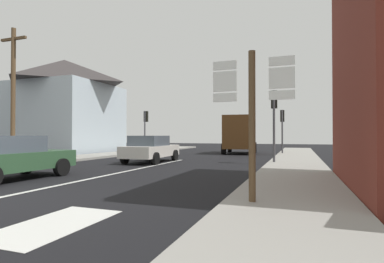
{
  "coord_description": "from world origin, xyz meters",
  "views": [
    {
      "loc": [
        6.68,
        -4.94,
        1.47
      ],
      "look_at": [
        1.88,
        8.58,
        1.67
      ],
      "focal_mm": 28.12,
      "sensor_mm": 36.0,
      "label": 1
    }
  ],
  "objects_px": {
    "delivery_truck": "(240,133)",
    "traffic_light_far_right": "(282,122)",
    "sedan_near": "(9,157)",
    "sedan_far": "(151,149)",
    "route_sign_post": "(252,114)",
    "traffic_light_far_left": "(146,122)",
    "traffic_light_near_right": "(274,110)"
  },
  "relations": [
    {
      "from": "sedan_near",
      "to": "route_sign_post",
      "type": "xyz_separation_m",
      "value": [
        8.16,
        -1.18,
        1.15
      ]
    },
    {
      "from": "delivery_truck",
      "to": "traffic_light_near_right",
      "type": "relative_size",
      "value": 1.36
    },
    {
      "from": "sedan_near",
      "to": "sedan_far",
      "type": "bearing_deg",
      "value": 79.89
    },
    {
      "from": "delivery_truck",
      "to": "route_sign_post",
      "type": "bearing_deg",
      "value": -78.73
    },
    {
      "from": "sedan_far",
      "to": "delivery_truck",
      "type": "relative_size",
      "value": 0.83
    },
    {
      "from": "delivery_truck",
      "to": "traffic_light_far_right",
      "type": "relative_size",
      "value": 1.5
    },
    {
      "from": "sedan_near",
      "to": "route_sign_post",
      "type": "bearing_deg",
      "value": -8.21
    },
    {
      "from": "sedan_near",
      "to": "traffic_light_far_left",
      "type": "bearing_deg",
      "value": 101.66
    },
    {
      "from": "traffic_light_near_right",
      "to": "sedan_far",
      "type": "bearing_deg",
      "value": -171.27
    },
    {
      "from": "route_sign_post",
      "to": "traffic_light_far_left",
      "type": "xyz_separation_m",
      "value": [
        -11.3,
        16.43,
        0.71
      ]
    },
    {
      "from": "sedan_far",
      "to": "traffic_light_far_right",
      "type": "bearing_deg",
      "value": 54.66
    },
    {
      "from": "route_sign_post",
      "to": "traffic_light_far_right",
      "type": "bearing_deg",
      "value": 90.91
    },
    {
      "from": "sedan_near",
      "to": "route_sign_post",
      "type": "distance_m",
      "value": 8.32
    },
    {
      "from": "sedan_far",
      "to": "delivery_truck",
      "type": "xyz_separation_m",
      "value": [
        3.14,
        9.73,
        0.89
      ]
    },
    {
      "from": "route_sign_post",
      "to": "traffic_light_far_left",
      "type": "height_order",
      "value": "traffic_light_far_left"
    },
    {
      "from": "delivery_truck",
      "to": "route_sign_post",
      "type": "relative_size",
      "value": 1.61
    },
    {
      "from": "sedan_far",
      "to": "traffic_light_near_right",
      "type": "xyz_separation_m",
      "value": [
        6.53,
        1.0,
        2.03
      ]
    },
    {
      "from": "delivery_truck",
      "to": "traffic_light_far_left",
      "type": "height_order",
      "value": "traffic_light_far_left"
    },
    {
      "from": "route_sign_post",
      "to": "traffic_light_far_left",
      "type": "relative_size",
      "value": 0.9
    },
    {
      "from": "delivery_truck",
      "to": "sedan_far",
      "type": "bearing_deg",
      "value": -107.87
    },
    {
      "from": "sedan_near",
      "to": "traffic_light_near_right",
      "type": "bearing_deg",
      "value": 47.29
    },
    {
      "from": "traffic_light_near_right",
      "to": "traffic_light_far_right",
      "type": "relative_size",
      "value": 1.1
    },
    {
      "from": "traffic_light_near_right",
      "to": "route_sign_post",
      "type": "bearing_deg",
      "value": -88.33
    },
    {
      "from": "traffic_light_far_left",
      "to": "traffic_light_near_right",
      "type": "relative_size",
      "value": 0.94
    },
    {
      "from": "sedan_near",
      "to": "sedan_far",
      "type": "distance_m",
      "value": 7.65
    },
    {
      "from": "traffic_light_near_right",
      "to": "sedan_near",
      "type": "bearing_deg",
      "value": -132.71
    },
    {
      "from": "delivery_truck",
      "to": "traffic_light_far_right",
      "type": "height_order",
      "value": "traffic_light_far_right"
    },
    {
      "from": "sedan_far",
      "to": "traffic_light_far_left",
      "type": "distance_m",
      "value": 9.13
    },
    {
      "from": "sedan_near",
      "to": "traffic_light_near_right",
      "type": "relative_size",
      "value": 1.11
    },
    {
      "from": "sedan_near",
      "to": "sedan_far",
      "type": "relative_size",
      "value": 0.99
    },
    {
      "from": "traffic_light_far_right",
      "to": "delivery_truck",
      "type": "bearing_deg",
      "value": 171.19
    },
    {
      "from": "sedan_near",
      "to": "delivery_truck",
      "type": "distance_m",
      "value": 17.86
    }
  ]
}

